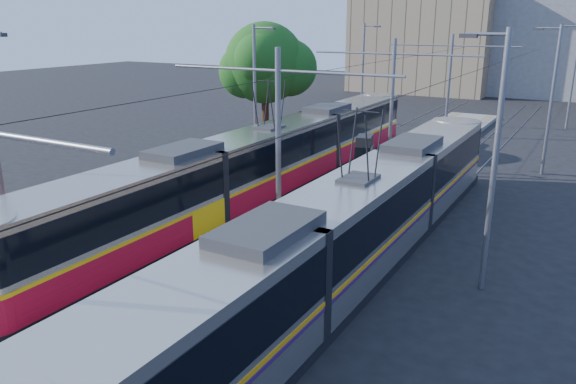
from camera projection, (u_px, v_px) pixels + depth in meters
The scene contains 12 objects.
ground at pixel (124, 344), 14.80m from camera, with size 160.00×160.00×0.00m, color black.
platform at pixel (368, 183), 28.87m from camera, with size 4.00×50.00×0.30m, color gray.
tactile_strip_left at pixel (342, 177), 29.51m from camera, with size 0.70×50.00×0.01m, color gray.
tactile_strip_right at pixel (395, 184), 28.13m from camera, with size 0.70×50.00×0.01m, color gray.
rails at pixel (368, 186), 28.91m from camera, with size 8.71×70.00×0.03m.
tram_left at pixel (270, 161), 26.99m from camera, with size 2.43×31.26×5.50m.
tram_right at pixel (357, 222), 18.30m from camera, with size 2.43×27.64×5.50m.
catenary at pixel (348, 105), 25.23m from camera, with size 9.20×70.00×7.00m.
street_lamps at pixel (398, 96), 31.01m from camera, with size 15.18×38.22×8.00m.
shelter at pixel (364, 162), 26.98m from camera, with size 1.00×1.34×2.64m.
tree at pixel (271, 64), 35.55m from camera, with size 5.62×5.20×8.17m.
building_left at pixel (427, 38), 67.55m from camera, with size 16.32×12.24×12.36m.
Camera 1 is at (10.20, -9.12, 8.15)m, focal length 35.00 mm.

